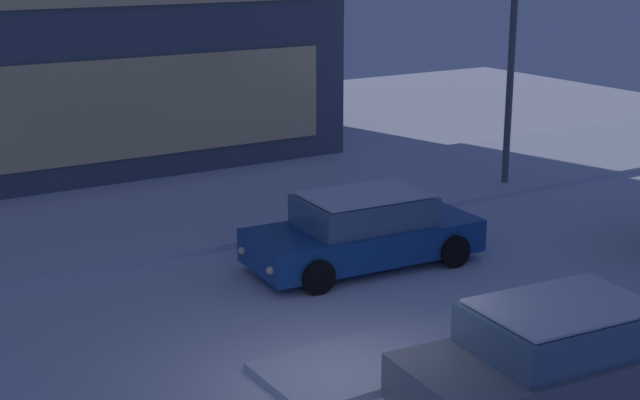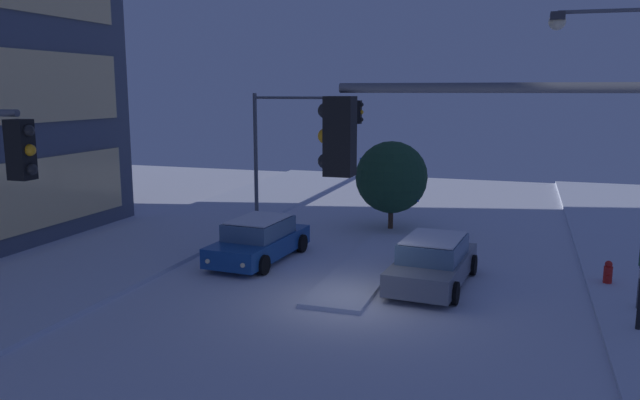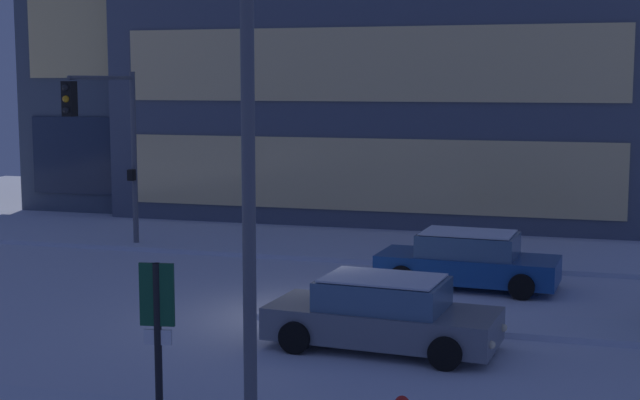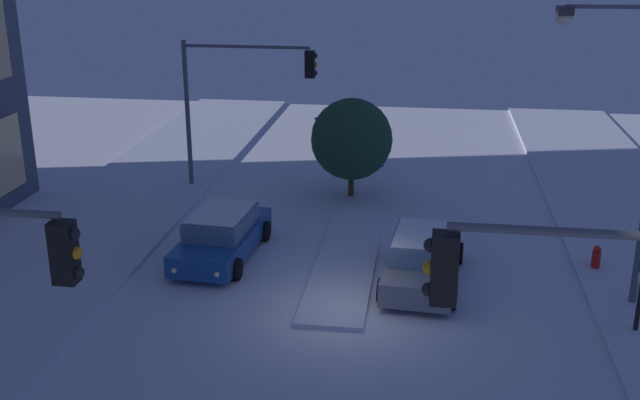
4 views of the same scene
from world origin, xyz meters
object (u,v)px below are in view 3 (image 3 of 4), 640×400
at_px(car_far, 468,261).
at_px(traffic_light_corner_far_left, 109,130).
at_px(street_lamp_arched, 263,98).
at_px(car_near, 383,315).
at_px(parking_info_sign, 158,324).

distance_m(car_far, traffic_light_corner_far_left, 11.84).
bearing_deg(street_lamp_arched, traffic_light_corner_far_left, 34.82).
bearing_deg(traffic_light_corner_far_left, car_far, 82.70).
xyz_separation_m(traffic_light_corner_far_left, street_lamp_arched, (9.56, -12.55, 1.26)).
height_order(traffic_light_corner_far_left, street_lamp_arched, street_lamp_arched).
distance_m(car_near, street_lamp_arched, 6.69).
xyz_separation_m(car_near, parking_info_sign, (-2.40, -5.35, 0.99)).
xyz_separation_m(street_lamp_arched, parking_info_sign, (-1.61, -0.45, -3.50)).
bearing_deg(parking_info_sign, car_far, -24.41).
distance_m(car_far, street_lamp_arched, 12.10).
bearing_deg(street_lamp_arched, parking_info_sign, 103.11).
bearing_deg(car_far, traffic_light_corner_far_left, -3.57).
height_order(traffic_light_corner_far_left, parking_info_sign, traffic_light_corner_far_left).
height_order(car_near, traffic_light_corner_far_left, traffic_light_corner_far_left).
distance_m(traffic_light_corner_far_left, parking_info_sign, 15.40).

